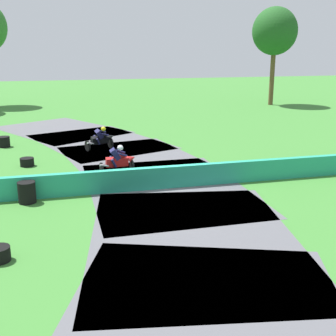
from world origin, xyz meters
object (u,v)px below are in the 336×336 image
object	(u,v)px
tire_stack_mid_b	(27,192)
tire_stack_far	(27,162)
motorcycle_lead_red	(119,160)
tire_stack_extra_a	(4,142)
motorcycle_chase_black	(101,139)

from	to	relation	value
tire_stack_mid_b	tire_stack_far	xyz separation A→B (m)	(-0.33, 5.40, -0.20)
motorcycle_lead_red	tire_stack_extra_a	distance (m)	9.12
motorcycle_lead_red	tire_stack_far	size ratio (longest dim) A/B	2.56
tire_stack_extra_a	tire_stack_mid_b	bearing A→B (deg)	-79.49
motorcycle_lead_red	motorcycle_chase_black	size ratio (longest dim) A/B	0.97
tire_stack_far	tire_stack_mid_b	bearing A→B (deg)	-86.54
motorcycle_chase_black	tire_stack_far	distance (m)	4.68
motorcycle_lead_red	tire_stack_far	distance (m)	4.83
motorcycle_chase_black	tire_stack_extra_a	bearing A→B (deg)	159.46
motorcycle_chase_black	tire_stack_mid_b	xyz separation A→B (m)	(-3.50, -8.05, -0.23)
motorcycle_chase_black	tire_stack_mid_b	bearing A→B (deg)	-113.49
motorcycle_chase_black	tire_stack_far	world-z (taller)	motorcycle_chase_black
motorcycle_lead_red	tire_stack_mid_b	xyz separation A→B (m)	(-3.80, -2.92, -0.26)
tire_stack_mid_b	tire_stack_far	distance (m)	5.41
tire_stack_mid_b	tire_stack_far	bearing A→B (deg)	93.46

